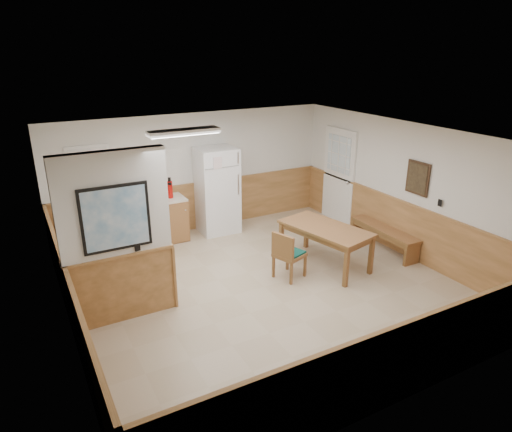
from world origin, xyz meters
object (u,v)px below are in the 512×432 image
dining_bench (384,233)px  soap_bottle (93,204)px  dining_table (325,232)px  fire_extinguisher (170,189)px  refrigerator (217,190)px  dining_chair (286,252)px

dining_bench → soap_bottle: bearing=154.6°
dining_table → fire_extinguisher: 3.22m
refrigerator → fire_extinguisher: (-1.01, 0.02, 0.18)m
refrigerator → dining_bench: refrigerator is taller
dining_table → dining_bench: 1.47m
dining_bench → dining_chair: dining_chair is taller
dining_bench → dining_chair: bearing=-175.5°
refrigerator → dining_chair: refrigerator is taller
soap_bottle → dining_bench: bearing=-27.0°
dining_table → soap_bottle: soap_bottle is taller
dining_bench → soap_bottle: 5.57m
refrigerator → dining_bench: size_ratio=1.11×
dining_chair → fire_extinguisher: 2.88m
dining_chair → refrigerator: bearing=73.5°
refrigerator → fire_extinguisher: size_ratio=4.31×
dining_table → fire_extinguisher: size_ratio=4.22×
fire_extinguisher → soap_bottle: bearing=167.9°
dining_chair → soap_bottle: soap_bottle is taller
fire_extinguisher → refrigerator: bearing=-11.2°
dining_chair → fire_extinguisher: (-1.14, 2.58, 0.59)m
dining_table → fire_extinguisher: (-2.02, 2.47, 0.43)m
fire_extinguisher → soap_bottle: size_ratio=2.11×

